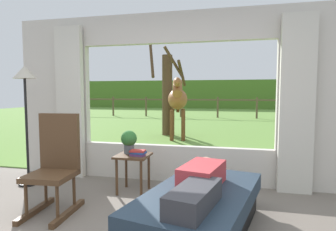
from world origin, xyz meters
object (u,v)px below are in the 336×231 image
object	(u,v)px
reclining_person	(200,182)
horse	(178,100)
rocking_chair	(55,164)
floor_lamp_left	(25,89)
side_table	(133,161)
potted_plant	(129,140)
book_stack	(138,153)
recliner_sofa	(200,211)
pasture_tree	(167,92)

from	to	relation	value
reclining_person	horse	bearing A→B (deg)	115.92
rocking_chair	floor_lamp_left	distance (m)	1.51
side_table	potted_plant	distance (m)	0.29
side_table	book_stack	bearing A→B (deg)	-31.49
floor_lamp_left	horse	world-z (taller)	horse
rocking_chair	side_table	xyz separation A→B (m)	(0.65, 0.79, -0.12)
reclining_person	side_table	size ratio (longest dim) A/B	2.75
floor_lamp_left	rocking_chair	bearing A→B (deg)	-37.16
floor_lamp_left	horse	distance (m)	4.69
side_table	reclining_person	bearing A→B (deg)	-43.46
rocking_chair	potted_plant	world-z (taller)	rocking_chair
horse	reclining_person	bearing A→B (deg)	92.76
potted_plant	book_stack	xyz separation A→B (m)	(0.17, -0.11, -0.14)
recliner_sofa	side_table	bearing A→B (deg)	150.45
book_stack	rocking_chair	bearing A→B (deg)	-135.04
potted_plant	book_stack	size ratio (longest dim) A/B	1.50
recliner_sofa	potted_plant	xyz separation A→B (m)	(-1.11, 0.99, 0.48)
recliner_sofa	pasture_tree	distance (m)	6.40
rocking_chair	floor_lamp_left	xyz separation A→B (m)	(-0.98, 0.75, 0.86)
recliner_sofa	pasture_tree	bearing A→B (deg)	118.71
reclining_person	rocking_chair	bearing A→B (deg)	-173.77
reclining_person	book_stack	bearing A→B (deg)	148.03
rocking_chair	book_stack	bearing A→B (deg)	40.92
potted_plant	book_stack	world-z (taller)	potted_plant
reclining_person	horse	world-z (taller)	horse
reclining_person	side_table	world-z (taller)	reclining_person
recliner_sofa	horse	world-z (taller)	horse
reclining_person	pasture_tree	world-z (taller)	pasture_tree
recliner_sofa	reclining_person	size ratio (longest dim) A/B	1.30
book_stack	reclining_person	bearing A→B (deg)	-44.41
recliner_sofa	side_table	distance (m)	1.40
reclining_person	horse	distance (m)	5.60
reclining_person	horse	xyz separation A→B (m)	(-1.30, 5.41, 0.63)
side_table	floor_lamp_left	distance (m)	1.91
rocking_chair	horse	size ratio (longest dim) A/B	0.62
side_table	book_stack	distance (m)	0.17
rocking_chair	pasture_tree	xyz separation A→B (m)	(-0.08, 5.90, 0.83)
potted_plant	rocking_chair	bearing A→B (deg)	-123.73
horse	floor_lamp_left	bearing A→B (deg)	62.31
recliner_sofa	rocking_chair	distance (m)	1.71
side_table	rocking_chair	bearing A→B (deg)	-129.32
rocking_chair	potted_plant	size ratio (longest dim) A/B	3.50
book_stack	side_table	bearing A→B (deg)	148.51
side_table	recliner_sofa	bearing A→B (deg)	-41.99
horse	book_stack	bearing A→B (deg)	83.82
reclining_person	rocking_chair	xyz separation A→B (m)	(-1.68, 0.18, 0.02)
potted_plant	horse	xyz separation A→B (m)	(-0.19, 4.37, 0.45)
recliner_sofa	book_stack	world-z (taller)	book_stack
recliner_sofa	side_table	xyz separation A→B (m)	(-1.03, 0.93, 0.21)
book_stack	pasture_tree	world-z (taller)	pasture_tree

